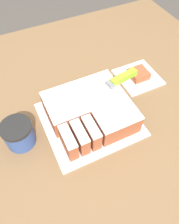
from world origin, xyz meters
name	(u,v)px	position (x,y,z in m)	size (l,w,h in m)	color
ground_plane	(82,189)	(0.00, 0.00, 0.00)	(8.00, 8.00, 0.00)	#4C4742
countertop	(80,161)	(0.00, 0.00, 0.48)	(1.40, 1.10, 0.95)	brown
cake_board	(89,119)	(0.02, -0.08, 0.95)	(0.31, 0.29, 0.01)	silver
cake	(90,111)	(0.03, -0.07, 1.00)	(0.25, 0.23, 0.08)	#994C2D
knife	(115,82)	(0.13, -0.03, 1.04)	(0.29, 0.07, 0.02)	silver
coffee_cup	(19,134)	(-0.21, -0.06, 0.99)	(0.09, 0.09, 0.09)	#334C8C
paper_napkin	(138,77)	(0.28, 0.02, 0.95)	(0.16, 0.16, 0.01)	white
brownie	(139,74)	(0.28, 0.02, 0.97)	(0.07, 0.07, 0.03)	#994C2D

